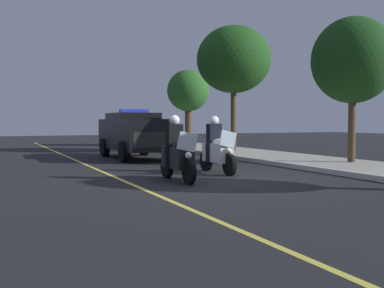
{
  "coord_description": "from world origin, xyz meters",
  "views": [
    {
      "loc": [
        10.58,
        -5.45,
        1.56
      ],
      "look_at": [
        -1.39,
        0.0,
        0.9
      ],
      "focal_mm": 42.76,
      "sensor_mm": 36.0,
      "label": 1
    }
  ],
  "objects_px": {
    "police_motorcycle_lead_right": "(217,150)",
    "tree_mid_block": "(353,61)",
    "tree_far_back": "(234,60)",
    "tree_behind_suv": "(188,91)",
    "police_motorcycle_lead_left": "(177,154)",
    "cyclist_background": "(157,135)",
    "police_suv": "(135,133)"
  },
  "relations": [
    {
      "from": "police_motorcycle_lead_right",
      "to": "tree_mid_block",
      "type": "distance_m",
      "value": 6.35
    },
    {
      "from": "tree_far_back",
      "to": "tree_behind_suv",
      "type": "bearing_deg",
      "value": 176.76
    },
    {
      "from": "tree_far_back",
      "to": "police_motorcycle_lead_right",
      "type": "bearing_deg",
      "value": -32.76
    },
    {
      "from": "police_motorcycle_lead_left",
      "to": "police_motorcycle_lead_right",
      "type": "xyz_separation_m",
      "value": [
        -1.14,
        1.77,
        0.0
      ]
    },
    {
      "from": "police_motorcycle_lead_right",
      "to": "tree_far_back",
      "type": "height_order",
      "value": "tree_far_back"
    },
    {
      "from": "police_motorcycle_lead_left",
      "to": "tree_mid_block",
      "type": "xyz_separation_m",
      "value": [
        -1.49,
        7.36,
        3.0
      ]
    },
    {
      "from": "cyclist_background",
      "to": "tree_behind_suv",
      "type": "distance_m",
      "value": 6.17
    },
    {
      "from": "police_motorcycle_lead_right",
      "to": "tree_behind_suv",
      "type": "relative_size",
      "value": 0.46
    },
    {
      "from": "police_suv",
      "to": "tree_far_back",
      "type": "distance_m",
      "value": 6.67
    },
    {
      "from": "police_suv",
      "to": "police_motorcycle_lead_right",
      "type": "bearing_deg",
      "value": 5.77
    },
    {
      "from": "tree_far_back",
      "to": "cyclist_background",
      "type": "bearing_deg",
      "value": -121.63
    },
    {
      "from": "police_motorcycle_lead_left",
      "to": "tree_behind_suv",
      "type": "distance_m",
      "value": 16.8
    },
    {
      "from": "police_motorcycle_lead_right",
      "to": "tree_far_back",
      "type": "xyz_separation_m",
      "value": [
        -7.58,
        4.88,
        3.86
      ]
    },
    {
      "from": "tree_behind_suv",
      "to": "police_suv",
      "type": "bearing_deg",
      "value": -37.34
    },
    {
      "from": "police_motorcycle_lead_left",
      "to": "police_motorcycle_lead_right",
      "type": "relative_size",
      "value": 1.0
    },
    {
      "from": "cyclist_background",
      "to": "police_motorcycle_lead_left",
      "type": "bearing_deg",
      "value": -17.4
    },
    {
      "from": "police_motorcycle_lead_left",
      "to": "cyclist_background",
      "type": "height_order",
      "value": "police_motorcycle_lead_left"
    },
    {
      "from": "tree_behind_suv",
      "to": "tree_far_back",
      "type": "bearing_deg",
      "value": -3.24
    },
    {
      "from": "tree_far_back",
      "to": "tree_behind_suv",
      "type": "height_order",
      "value": "tree_far_back"
    },
    {
      "from": "police_suv",
      "to": "tree_far_back",
      "type": "xyz_separation_m",
      "value": [
        -1.39,
        5.51,
        3.5
      ]
    },
    {
      "from": "police_motorcycle_lead_right",
      "to": "tree_far_back",
      "type": "relative_size",
      "value": 0.35
    },
    {
      "from": "tree_behind_suv",
      "to": "cyclist_background",
      "type": "bearing_deg",
      "value": -40.4
    },
    {
      "from": "police_motorcycle_lead_left",
      "to": "tree_far_back",
      "type": "relative_size",
      "value": 0.35
    },
    {
      "from": "cyclist_background",
      "to": "tree_mid_block",
      "type": "xyz_separation_m",
      "value": [
        9.26,
        4.0,
        2.85
      ]
    },
    {
      "from": "police_motorcycle_lead_left",
      "to": "police_motorcycle_lead_right",
      "type": "height_order",
      "value": "same"
    },
    {
      "from": "cyclist_background",
      "to": "tree_behind_suv",
      "type": "bearing_deg",
      "value": 139.6
    },
    {
      "from": "police_motorcycle_lead_left",
      "to": "tree_behind_suv",
      "type": "relative_size",
      "value": 0.46
    },
    {
      "from": "police_suv",
      "to": "tree_mid_block",
      "type": "distance_m",
      "value": 8.93
    },
    {
      "from": "police_suv",
      "to": "tree_mid_block",
      "type": "relative_size",
      "value": 0.96
    },
    {
      "from": "police_motorcycle_lead_right",
      "to": "cyclist_background",
      "type": "bearing_deg",
      "value": 170.56
    },
    {
      "from": "police_motorcycle_lead_left",
      "to": "police_motorcycle_lead_right",
      "type": "distance_m",
      "value": 2.11
    },
    {
      "from": "police_motorcycle_lead_left",
      "to": "tree_far_back",
      "type": "xyz_separation_m",
      "value": [
        -8.73,
        6.65,
        3.86
      ]
    }
  ]
}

